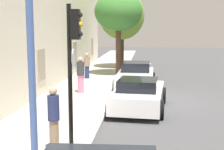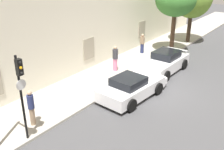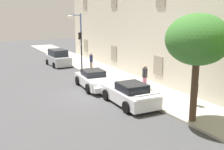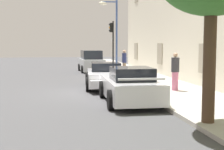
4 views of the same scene
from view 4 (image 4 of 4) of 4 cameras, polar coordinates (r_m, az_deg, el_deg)
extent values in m
plane|color=#444447|center=(16.24, -2.89, -3.01)|extent=(80.00, 80.00, 0.00)
cube|color=#A8A399|center=(17.07, 9.76, -2.43)|extent=(60.00, 3.52, 0.14)
cube|color=#9E937F|center=(31.38, 4.06, 4.03)|extent=(1.10, 0.06, 1.50)
cube|color=#9E937F|center=(24.37, 8.05, 3.56)|extent=(1.10, 0.06, 1.50)
cube|color=#9E937F|center=(17.58, 15.18, 2.70)|extent=(1.10, 0.06, 1.50)
cube|color=white|center=(17.96, -1.03, -0.44)|extent=(4.32, 2.23, 0.68)
cube|color=black|center=(18.23, -1.10, 1.42)|extent=(1.79, 1.66, 0.44)
cube|color=white|center=(16.15, -0.59, -1.41)|extent=(1.39, 1.85, 0.37)
cylinder|color=black|center=(16.80, 2.53, -1.49)|extent=(0.73, 0.30, 0.71)
cylinder|color=black|center=(16.66, -4.01, -1.56)|extent=(0.73, 0.30, 0.71)
cylinder|color=black|center=(19.35, 1.53, -0.56)|extent=(0.73, 0.30, 0.71)
cylinder|color=black|center=(19.23, -4.13, -0.61)|extent=(0.73, 0.30, 0.71)
cube|color=white|center=(13.52, 3.05, -2.28)|extent=(4.50, 2.01, 0.75)
cube|color=black|center=(13.13, 3.34, 0.22)|extent=(1.82, 1.56, 0.49)
cube|color=white|center=(15.45, 1.66, -1.65)|extent=(1.38, 1.78, 0.41)
cube|color=white|center=(11.46, 5.02, -0.69)|extent=(0.20, 1.62, 0.06)
cylinder|color=black|center=(14.76, -1.60, -2.43)|extent=(0.74, 0.26, 0.73)
cylinder|color=black|center=(15.09, 5.58, -2.28)|extent=(0.74, 0.26, 0.73)
cylinder|color=black|center=(12.06, -0.14, -4.22)|extent=(0.74, 0.26, 0.73)
cylinder|color=black|center=(12.45, 8.56, -3.97)|extent=(0.74, 0.26, 0.73)
cube|color=#B2B7BC|center=(27.88, -3.51, 1.75)|extent=(3.81, 1.87, 0.95)
cube|color=#1E232B|center=(27.84, -3.52, 3.45)|extent=(2.31, 1.60, 0.70)
cylinder|color=black|center=(28.91, -5.51, 1.31)|extent=(0.61, 0.22, 0.60)
cylinder|color=black|center=(29.14, -2.14, 1.36)|extent=(0.61, 0.22, 0.60)
cylinder|color=black|center=(26.68, -4.99, 0.96)|extent=(0.61, 0.22, 0.60)
cylinder|color=black|center=(26.93, -1.35, 1.02)|extent=(0.61, 0.22, 0.60)
cylinder|color=#473323|center=(9.85, 16.09, 1.93)|extent=(0.36, 0.36, 3.37)
cylinder|color=black|center=(24.11, 0.19, 4.60)|extent=(0.10, 0.10, 3.76)
cube|color=black|center=(24.10, -0.14, 8.00)|extent=(0.22, 0.20, 0.66)
sphere|color=black|center=(24.10, -0.40, 8.50)|extent=(0.12, 0.12, 0.12)
sphere|color=orange|center=(24.09, -0.40, 8.00)|extent=(0.12, 0.12, 0.12)
sphere|color=black|center=(24.08, -0.40, 7.50)|extent=(0.12, 0.12, 0.12)
cylinder|color=white|center=(24.09, -0.05, 6.22)|extent=(0.44, 0.02, 0.44)
cylinder|color=#3F5999|center=(25.34, 0.79, 6.48)|extent=(0.14, 0.14, 5.39)
cube|color=#3F5999|center=(25.42, -0.45, 12.24)|extent=(0.08, 1.10, 0.08)
ellipsoid|color=#EAE5C6|center=(25.33, -1.59, 11.96)|extent=(0.44, 0.60, 0.28)
cylinder|color=pink|center=(16.30, 10.57, -1.01)|extent=(0.34, 0.34, 0.88)
cylinder|color=#333338|center=(16.23, 10.62, 1.72)|extent=(0.43, 0.43, 0.68)
sphere|color=tan|center=(16.21, 10.65, 3.34)|extent=(0.22, 0.22, 0.22)
cylinder|color=#8C7259|center=(23.49, 2.08, 1.03)|extent=(0.34, 0.34, 0.86)
cylinder|color=navy|center=(23.45, 2.09, 2.89)|extent=(0.43, 0.43, 0.66)
sphere|color=tan|center=(23.43, 2.09, 3.99)|extent=(0.22, 0.22, 0.22)
camera|label=1|loc=(31.01, -5.21, 7.33)|focal=52.20mm
camera|label=2|loc=(29.80, -18.53, 14.24)|focal=41.97mm
camera|label=3|loc=(7.06, -115.03, 26.51)|focal=44.96mm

